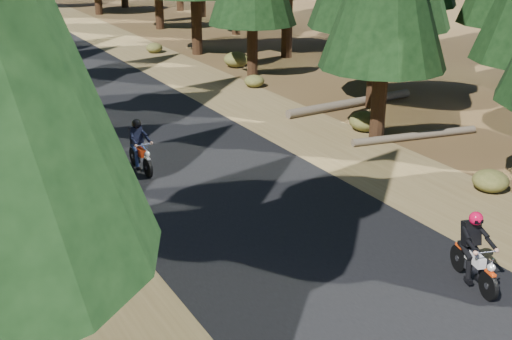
{
  "coord_description": "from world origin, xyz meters",
  "views": [
    {
      "loc": [
        -6.72,
        -10.3,
        6.39
      ],
      "look_at": [
        0.0,
        1.5,
        1.1
      ],
      "focal_mm": 45.0,
      "sensor_mm": 36.0,
      "label": 1
    }
  ],
  "objects_px": {
    "rider_follow": "(140,154)",
    "log_near": "(351,103)",
    "log_far": "(415,136)",
    "rider_lead": "(474,262)"
  },
  "relations": [
    {
      "from": "log_far",
      "to": "rider_lead",
      "type": "distance_m",
      "value": 8.63
    },
    {
      "from": "log_far",
      "to": "rider_lead",
      "type": "xyz_separation_m",
      "value": [
        -5.04,
        -7.0,
        0.36
      ]
    },
    {
      "from": "rider_follow",
      "to": "log_near",
      "type": "bearing_deg",
      "value": -166.22
    },
    {
      "from": "log_near",
      "to": "log_far",
      "type": "distance_m",
      "value": 4.01
    },
    {
      "from": "log_near",
      "to": "log_far",
      "type": "bearing_deg",
      "value": -100.0
    },
    {
      "from": "log_near",
      "to": "rider_follow",
      "type": "bearing_deg",
      "value": -167.62
    },
    {
      "from": "log_near",
      "to": "log_far",
      "type": "height_order",
      "value": "log_near"
    },
    {
      "from": "rider_follow",
      "to": "rider_lead",
      "type": "bearing_deg",
      "value": 110.42
    },
    {
      "from": "log_near",
      "to": "rider_lead",
      "type": "bearing_deg",
      "value": -119.16
    },
    {
      "from": "log_far",
      "to": "rider_follow",
      "type": "xyz_separation_m",
      "value": [
        -8.4,
        1.66,
        0.37
      ]
    }
  ]
}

